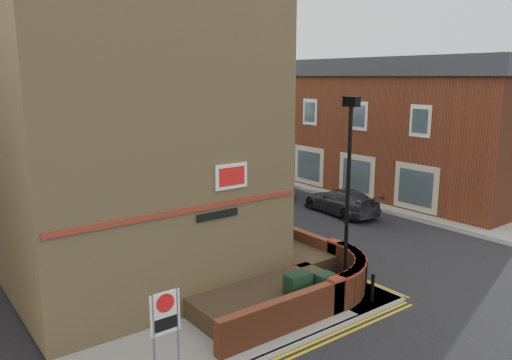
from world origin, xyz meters
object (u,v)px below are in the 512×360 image
object	(u,v)px
lamppost	(348,198)
zone_sign	(165,320)
utility_cabinet_large	(298,293)
silver_car_near	(209,196)

from	to	relation	value
lamppost	zone_sign	size ratio (longest dim) A/B	2.86
zone_sign	lamppost	bearing A→B (deg)	6.07
lamppost	utility_cabinet_large	world-z (taller)	lamppost
utility_cabinet_large	zone_sign	distance (m)	4.86
silver_car_near	utility_cabinet_large	bearing A→B (deg)	-93.96
lamppost	utility_cabinet_large	xyz separation A→B (m)	(-1.90, 0.10, -2.62)
utility_cabinet_large	zone_sign	xyz separation A→B (m)	(-4.70, -0.80, 0.92)
lamppost	zone_sign	distance (m)	6.85
silver_car_near	lamppost	bearing A→B (deg)	-85.37
utility_cabinet_large	silver_car_near	bearing A→B (deg)	70.29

